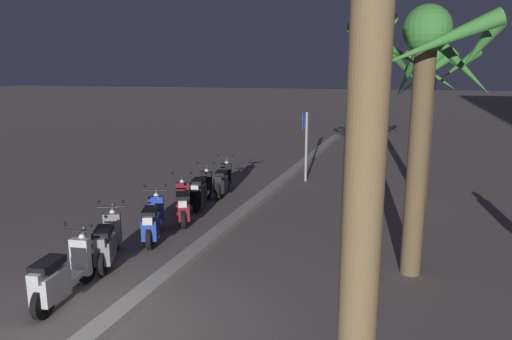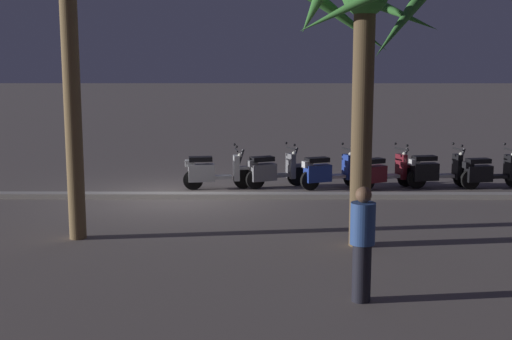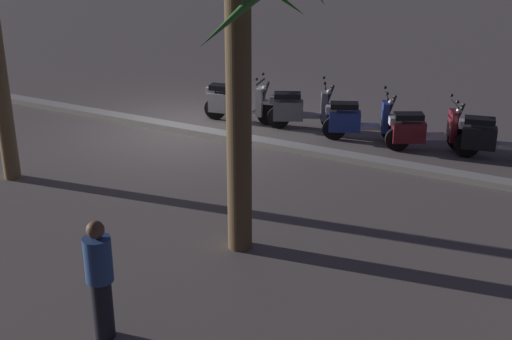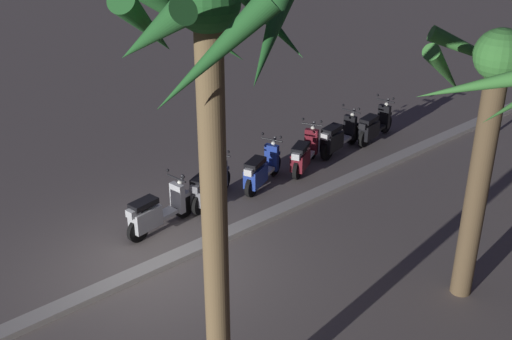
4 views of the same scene
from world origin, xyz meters
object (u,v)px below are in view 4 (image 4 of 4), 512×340
(scooter_black_tail_end, at_px, (374,126))
(scooter_maroon_second_in_line, at_px, (304,154))
(palm_tree_mid_walkway, at_px, (210,111))
(scooter_silver_far_back, at_px, (156,212))
(scooter_grey_lead_nearest, at_px, (208,187))
(crossing_sign, at_px, (496,87))
(scooter_black_mid_centre, at_px, (338,137))
(scooter_blue_gap_after_mid, at_px, (261,170))
(palm_tree_far_corner, at_px, (491,107))

(scooter_black_tail_end, relative_size, scooter_maroon_second_in_line, 1.06)
(scooter_black_tail_end, distance_m, palm_tree_mid_walkway, 11.51)
(scooter_black_tail_end, distance_m, scooter_maroon_second_in_line, 2.79)
(scooter_black_tail_end, bearing_deg, scooter_silver_far_back, 0.97)
(scooter_grey_lead_nearest, bearing_deg, crossing_sign, 165.92)
(scooter_black_mid_centre, relative_size, scooter_blue_gap_after_mid, 1.07)
(scooter_grey_lead_nearest, distance_m, crossing_sign, 8.66)
(scooter_black_mid_centre, height_order, scooter_grey_lead_nearest, same)
(scooter_black_tail_end, xyz_separation_m, scooter_maroon_second_in_line, (2.79, 0.07, 0.01))
(scooter_maroon_second_in_line, xyz_separation_m, scooter_grey_lead_nearest, (2.88, -0.16, 0.01))
(scooter_black_mid_centre, relative_size, palm_tree_mid_walkway, 0.29)
(crossing_sign, xyz_separation_m, palm_tree_mid_walkway, (12.07, 3.09, 3.19))
(scooter_silver_far_back, distance_m, crossing_sign, 10.12)
(scooter_grey_lead_nearest, relative_size, crossing_sign, 0.68)
(crossing_sign, distance_m, palm_tree_far_corner, 8.01)
(scooter_black_mid_centre, xyz_separation_m, scooter_maroon_second_in_line, (1.42, 0.15, -0.01))
(scooter_black_mid_centre, height_order, scooter_maroon_second_in_line, same)
(scooter_black_tail_end, relative_size, scooter_grey_lead_nearest, 1.10)
(scooter_grey_lead_nearest, bearing_deg, scooter_maroon_second_in_line, 176.80)
(crossing_sign, relative_size, palm_tree_far_corner, 0.49)
(scooter_blue_gap_after_mid, bearing_deg, scooter_black_tail_end, -179.21)
(crossing_sign, bearing_deg, palm_tree_far_corner, 27.39)
(scooter_grey_lead_nearest, relative_size, palm_tree_far_corner, 0.33)
(scooter_black_tail_end, height_order, palm_tree_far_corner, palm_tree_far_corner)
(scooter_black_mid_centre, xyz_separation_m, scooter_blue_gap_after_mid, (2.86, 0.15, -0.01))
(scooter_black_tail_end, distance_m, crossing_sign, 3.49)
(palm_tree_far_corner, bearing_deg, scooter_blue_gap_after_mid, -89.78)
(scooter_blue_gap_after_mid, bearing_deg, scooter_black_mid_centre, -177.05)
(scooter_silver_far_back, bearing_deg, scooter_black_mid_centre, -177.93)
(scooter_maroon_second_in_line, bearing_deg, scooter_silver_far_back, 0.75)
(scooter_blue_gap_after_mid, height_order, scooter_grey_lead_nearest, same)
(scooter_grey_lead_nearest, height_order, scooter_silver_far_back, same)
(crossing_sign, bearing_deg, scooter_maroon_second_in_line, -19.48)
(scooter_maroon_second_in_line, bearing_deg, scooter_black_tail_end, -178.66)
(crossing_sign, height_order, palm_tree_mid_walkway, palm_tree_mid_walkway)
(scooter_maroon_second_in_line, bearing_deg, crossing_sign, 160.52)
(scooter_black_tail_end, relative_size, crossing_sign, 0.74)
(scooter_black_mid_centre, bearing_deg, scooter_blue_gap_after_mid, 2.95)
(scooter_blue_gap_after_mid, bearing_deg, crossing_sign, 164.31)
(scooter_maroon_second_in_line, height_order, crossing_sign, crossing_sign)
(scooter_blue_gap_after_mid, xyz_separation_m, crossing_sign, (-6.89, 1.94, 1.05))
(scooter_black_tail_end, height_order, scooter_blue_gap_after_mid, same)
(crossing_sign, bearing_deg, scooter_black_mid_centre, -27.30)
(scooter_blue_gap_after_mid, distance_m, crossing_sign, 7.23)
(scooter_maroon_second_in_line, distance_m, scooter_silver_far_back, 4.44)
(scooter_grey_lead_nearest, xyz_separation_m, palm_tree_mid_walkway, (3.74, 5.18, 4.24))
(scooter_blue_gap_after_mid, xyz_separation_m, scooter_silver_far_back, (3.00, 0.06, 0.01))
(palm_tree_mid_walkway, bearing_deg, scooter_black_tail_end, -151.64)
(palm_tree_mid_walkway, bearing_deg, crossing_sign, -165.65)
(scooter_black_tail_end, xyz_separation_m, scooter_grey_lead_nearest, (5.68, -0.10, 0.01))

